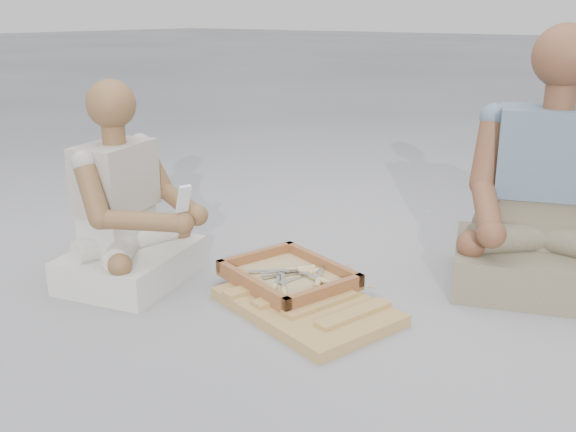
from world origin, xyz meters
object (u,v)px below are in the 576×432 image
Objects in this scene: carved_panel at (306,306)px; tool_tray at (288,277)px; craftsman at (127,215)px; companion at (547,205)px.

tool_tray is at bearing 147.13° from carved_panel.
tool_tray is (-0.15, 0.10, 0.04)m from carved_panel.
companion is (1.35, 0.92, 0.06)m from craftsman.
carved_panel is 1.01m from companion.
carved_panel is 1.15× the size of tool_tray.
craftsman is at bearing -154.36° from tool_tray.
companion is (0.76, 0.63, 0.27)m from tool_tray.
companion is (0.61, 0.73, 0.31)m from carved_panel.
craftsman reaches higher than tool_tray.
craftsman is 1.63m from companion.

